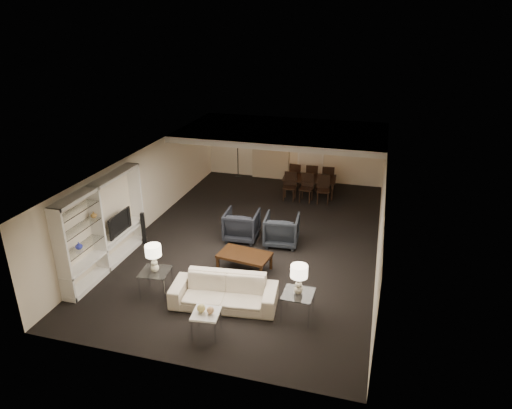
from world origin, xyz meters
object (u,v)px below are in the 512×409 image
Objects in this scene: side_table_left at (156,282)px; side_table_right at (298,305)px; armchair_left at (242,225)px; television at (117,223)px; floor_speaker at (143,228)px; chair_nm at (306,188)px; coffee_table at (245,262)px; table_lamp_left at (154,258)px; vase_blue at (79,246)px; chair_fl at (296,175)px; chair_nl at (289,187)px; table_lamp_right at (299,280)px; marble_table at (207,324)px; sofa at (224,292)px; chair_nr at (323,190)px; chair_fr at (328,178)px; armchair_right at (282,230)px; chair_fm at (312,177)px; vase_amber at (94,215)px; floor_lamp at (238,157)px; dining_table at (309,186)px.

side_table_right is (3.40, 0.00, 0.00)m from side_table_left.
television reaches higher than armchair_left.
chair_nm is (3.97, 4.45, 0.02)m from floor_speaker.
table_lamp_left is (-1.70, -1.60, 0.72)m from coffee_table.
vase_blue is 9.03m from chair_fl.
armchair_left is at bearing -103.17° from chair_nl.
table_lamp_left is 3.40m from table_lamp_right.
marble_table is 3.05× the size of vase_blue.
marble_table is (-0.00, -1.10, -0.08)m from sofa.
vase_blue is 8.49m from chair_nr.
chair_nm is (1.32, 3.42, 0.05)m from armchair_left.
chair_nm is at bearing 32.06° from floor_speaker.
chair_nl is at bearing 88.64° from coffee_table.
chair_fr is at bearing 70.95° from chair_nm.
marble_table is at bearing 75.27° from chair_fr.
vase_blue reaches higher than armchair_right.
table_lamp_right is 3.78× the size of vase_blue.
floor_speaker is at bearing -143.01° from chair_nr.
chair_nl is (-1.58, 6.72, -0.46)m from table_lamp_right.
armchair_right is 4.72m from chair_fm.
floor_lamp is at bearing 82.33° from vase_amber.
floor_lamp is (-2.41, 8.62, 0.49)m from sofa.
chair_nl is at bearing 40.81° from chair_fr.
chair_fl is (0.12, 8.02, 0.15)m from sofa.
table_lamp_left is (-2.30, -3.30, 0.51)m from armchair_right.
table_lamp_left is at bearing 173.61° from sofa.
table_lamp_right is 0.68× the size of chair_nm.
coffee_table is at bearing 106.18° from armchair_left.
chair_nr reaches higher than coffee_table.
floor_lamp is (-4.11, 8.62, 0.53)m from side_table_right.
table_lamp_left is at bearing 147.09° from marble_table.
sofa reaches higher than side_table_left.
chair_nm is 1.30m from chair_fm.
side_table_left is 2.01m from vase_blue.
television reaches higher than sofa.
side_table_left is 0.39× the size of floor_lamp.
vase_amber reaches higher than television.
dining_table is (0.12, 4.07, -0.11)m from armchair_right.
side_table_left is at bearing -112.11° from dining_table.
chair_nr is at bearing 93.23° from side_table_right.
sofa is at bearing 97.04° from armchair_left.
coffee_table is 1.33× the size of chair_fm.
chair_fm is at bearing 96.96° from table_lamp_right.
sofa is 2.41× the size of chair_nr.
chair_fr is at bearing 35.32° from floor_speaker.
dining_table is (1.32, 4.07, -0.11)m from armchair_left.
armchair_left is at bearing 124.88° from side_table_right.
chair_fr reaches higher than dining_table.
side_table_right is at bearing -75.98° from chair_nm.
television reaches higher than chair_nl.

